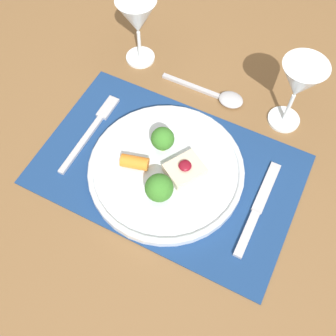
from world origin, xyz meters
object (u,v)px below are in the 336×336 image
object	(u,v)px
dinner_plate	(167,170)
spoon	(222,97)
wine_glass_near	(299,83)
knife	(255,214)
wine_glass_far	(137,19)
fork	(93,128)

from	to	relation	value
dinner_plate	spoon	world-z (taller)	dinner_plate
wine_glass_near	knife	bearing A→B (deg)	-84.55
dinner_plate	wine_glass_far	xyz separation A→B (m)	(-0.19, 0.25, 0.09)
dinner_plate	wine_glass_near	size ratio (longest dim) A/B	1.86
knife	wine_glass_far	xyz separation A→B (m)	(-0.37, 0.25, 0.11)
knife	dinner_plate	bearing A→B (deg)	-179.70
fork	spoon	size ratio (longest dim) A/B	1.08
wine_glass_near	wine_glass_far	distance (m)	0.35
wine_glass_near	wine_glass_far	size ratio (longest dim) A/B	1.02
wine_glass_far	wine_glass_near	bearing A→B (deg)	-3.36
dinner_plate	fork	xyz separation A→B (m)	(-0.18, 0.03, -0.01)
spoon	knife	bearing A→B (deg)	-50.20
spoon	wine_glass_near	distance (m)	0.17
knife	wine_glass_near	world-z (taller)	wine_glass_near
fork	spoon	world-z (taller)	spoon
spoon	wine_glass_far	size ratio (longest dim) A/B	1.21
fork	knife	xyz separation A→B (m)	(0.37, -0.03, 0.00)
knife	spoon	xyz separation A→B (m)	(-0.16, 0.22, 0.00)
spoon	wine_glass_far	bearing A→B (deg)	177.82
wine_glass_far	fork	bearing A→B (deg)	-87.44
fork	wine_glass_far	size ratio (longest dim) A/B	1.31
dinner_plate	knife	bearing A→B (deg)	-1.36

